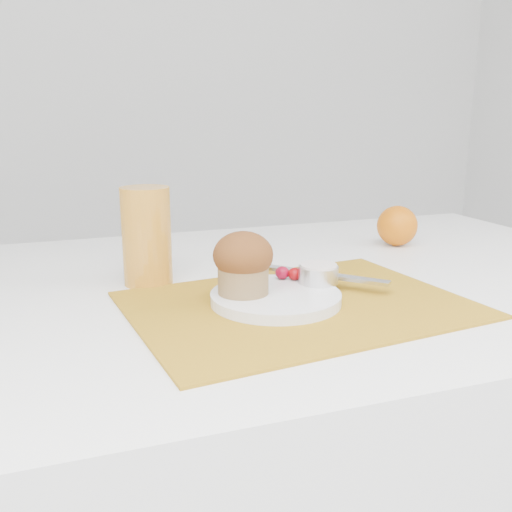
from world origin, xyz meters
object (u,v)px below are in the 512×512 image
object	(u,v)px
table	(301,479)
juice_glass	(147,236)
orange	(397,226)
plate	(276,298)
muffin	(243,262)

from	to	relation	value
table	juice_glass	bearing A→B (deg)	170.43
table	orange	xyz separation A→B (m)	(0.26, 0.14, 0.41)
table	juice_glass	distance (m)	0.51
table	orange	size ratio (longest dim) A/B	15.37
plate	table	bearing A→B (deg)	50.84
juice_glass	muffin	bearing A→B (deg)	-54.78
plate	juice_glass	world-z (taller)	juice_glass
orange	juice_glass	distance (m)	0.51
juice_glass	muffin	distance (m)	0.18
orange	plate	bearing A→B (deg)	-144.24
muffin	plate	bearing A→B (deg)	-17.96
juice_glass	muffin	xyz separation A→B (m)	(0.10, -0.15, -0.01)
table	orange	bearing A→B (deg)	27.78
orange	juice_glass	bearing A→B (deg)	-169.33
plate	muffin	distance (m)	0.07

